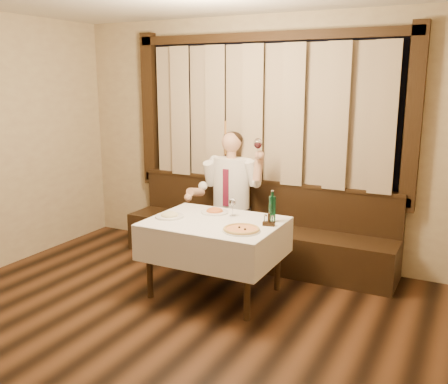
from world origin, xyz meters
The scene contains 10 objects.
room centered at (0.00, 0.97, 1.50)m, with size 5.01×6.01×2.81m.
banquette centered at (0.00, 2.72, 0.31)m, with size 3.20×0.61×0.94m.
dining_table centered at (0.00, 1.70, 0.65)m, with size 1.27×0.97×0.76m.
pizza centered at (0.38, 1.51, 0.77)m, with size 0.35×0.35×0.04m.
pasta_red centered at (-0.13, 1.95, 0.79)m, with size 0.28×0.28×0.10m.
pasta_cream centered at (-0.46, 1.61, 0.80)m, with size 0.28×0.28×0.10m.
green_bottle centered at (0.51, 1.92, 0.89)m, with size 0.07×0.07×0.31m.
table_wine_glass centered at (0.08, 1.93, 0.89)m, with size 0.07×0.07×0.19m.
cruet_caddy centered at (0.53, 1.78, 0.80)m, with size 0.12×0.08×0.12m.
seated_man centered at (-0.31, 2.63, 0.86)m, with size 0.85×0.64×1.51m.
Camera 1 is at (2.20, -2.39, 2.10)m, focal length 40.00 mm.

